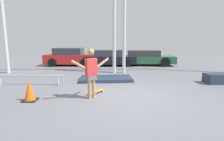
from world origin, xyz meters
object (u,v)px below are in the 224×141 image
at_px(grind_rail, 29,77).
at_px(traffic_cone, 30,91).
at_px(skateboarder, 91,71).
at_px(parked_car_green, 145,58).
at_px(parked_car_black, 110,58).
at_px(skateboard, 96,91).
at_px(parked_car_red, 71,57).
at_px(manual_pad, 106,79).

relative_size(grind_rail, traffic_cone, 4.67).
height_order(skateboarder, parked_car_green, skateboarder).
relative_size(parked_car_black, traffic_cone, 5.87).
bearing_deg(skateboard, skateboarder, -156.03).
distance_m(skateboard, traffic_cone, 2.26).
xyz_separation_m(skateboard, traffic_cone, (-2.09, -0.81, 0.27)).
bearing_deg(parked_car_green, parked_car_red, -175.64).
bearing_deg(traffic_cone, parked_car_black, 73.19).
relative_size(manual_pad, traffic_cone, 3.69).
relative_size(skateboard, manual_pad, 0.31).
height_order(skateboard, traffic_cone, traffic_cone).
distance_m(skateboarder, grind_rail, 3.56).
relative_size(parked_car_red, traffic_cone, 5.86).
height_order(skateboarder, parked_car_red, skateboarder).
distance_m(parked_car_red, parked_car_green, 5.97).
height_order(manual_pad, parked_car_green, parked_car_green).
distance_m(grind_rail, traffic_cone, 2.32).
bearing_deg(traffic_cone, skateboard, 21.15).
distance_m(grind_rail, parked_car_green, 9.10).
relative_size(parked_car_green, traffic_cone, 6.84).
height_order(skateboarder, manual_pad, skateboarder).
xyz_separation_m(skateboarder, grind_rail, (-2.97, 1.87, -0.58)).
bearing_deg(parked_car_black, manual_pad, -94.01).
bearing_deg(parked_car_red, parked_car_black, -0.23).
distance_m(skateboarder, parked_car_black, 8.25).
relative_size(manual_pad, parked_car_green, 0.54).
xyz_separation_m(skateboarder, parked_car_red, (-2.56, 8.34, -0.27)).
height_order(grind_rail, parked_car_red, parked_car_red).
relative_size(skateboard, parked_car_black, 0.20).
xyz_separation_m(skateboard, manual_pad, (0.30, 2.21, 0.01)).
bearing_deg(parked_car_red, skateboard, -69.03).
distance_m(skateboarder, parked_car_red, 8.73).
xyz_separation_m(skateboarder, skateboard, (0.11, 0.58, -0.88)).
bearing_deg(parked_car_green, skateboarder, -107.88).
bearing_deg(parked_car_black, skateboard, -95.76).
xyz_separation_m(grind_rail, parked_car_red, (0.41, 6.48, 0.31)).
relative_size(manual_pad, grind_rail, 0.79).
distance_m(parked_car_red, parked_car_black, 3.13).
xyz_separation_m(skateboard, parked_car_green, (3.31, 7.76, 0.54)).
bearing_deg(skateboarder, parked_car_green, 32.48).
bearing_deg(parked_car_red, grind_rail, -91.65).
distance_m(manual_pad, parked_car_red, 6.32).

